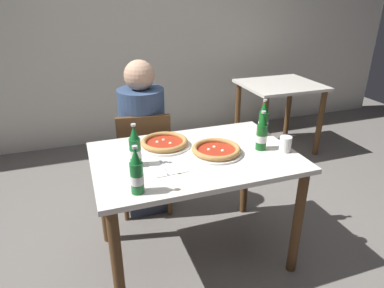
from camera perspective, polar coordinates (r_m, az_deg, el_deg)
The scene contains 14 objects.
ground_plane at distance 2.46m, azimuth 0.40°, elevation -17.71°, with size 8.00×8.00×0.00m, color slate.
back_wall_tiled at distance 3.99m, azimuth -10.84°, elevation 18.80°, with size 7.00×0.10×2.60m, color silver.
dining_table_main at distance 2.09m, azimuth 0.45°, elevation -4.64°, with size 1.20×0.80×0.75m.
chair_behind_table at distance 2.65m, azimuth -7.92°, elevation -2.16°, with size 0.45×0.45×0.85m.
diner_seated at distance 2.65m, azimuth -8.08°, elevation 0.29°, with size 0.34×0.34×1.21m.
dining_table_background at distance 3.83m, azimuth 14.32°, elevation 7.44°, with size 0.80×0.70×0.75m.
pizza_margherita_near at distance 2.06m, azimuth 4.05°, elevation -1.04°, with size 0.32×0.32×0.04m.
pizza_marinara_far at distance 2.16m, azimuth -4.61°, elevation 0.19°, with size 0.32×0.32×0.04m.
beer_bottle_left at distance 2.12m, azimuth 11.54°, elevation 1.72°, with size 0.07×0.07×0.25m.
beer_bottle_center at distance 2.34m, azimuth 11.81°, elevation 3.92°, with size 0.07×0.07×0.25m.
beer_bottle_right at distance 1.90m, azimuth -9.47°, elevation -0.70°, with size 0.07×0.07×0.25m.
beer_bottle_extra at distance 1.65m, azimuth -9.21°, elevation -4.86°, with size 0.07×0.07×0.25m.
napkin_with_cutlery at distance 1.90m, azimuth -4.10°, elevation -3.88°, with size 0.19×0.19×0.01m.
paper_cup at distance 2.14m, azimuth 15.29°, elevation -0.01°, with size 0.07×0.07×0.10m, color white.
Camera 1 is at (-0.62, -1.73, 1.64)m, focal length 32.03 mm.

